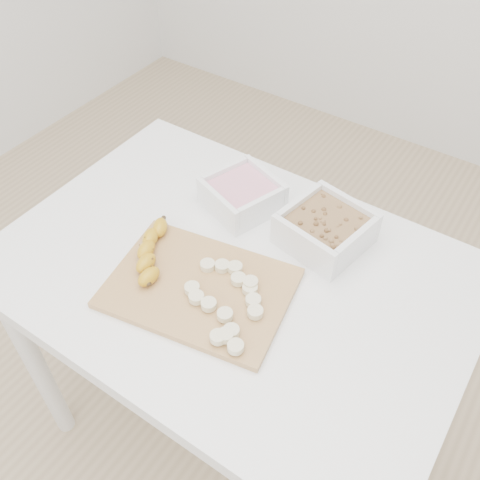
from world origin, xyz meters
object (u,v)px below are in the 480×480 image
Objects in this scene: table at (233,296)px; cutting_board at (200,288)px; banana at (151,252)px; bowl_granola at (326,228)px; bowl_yogurt at (242,194)px.

cutting_board is (-0.02, -0.09, 0.10)m from table.
banana is (-0.15, -0.08, 0.13)m from table.
bowl_granola is 0.30m from cutting_board.
bowl_yogurt is 0.27m from cutting_board.
bowl_yogurt is 1.05× the size of banana.
bowl_granola is at bearing 0.79° from bowl_yogurt.
banana is at bearing -151.71° from table.
banana is (-0.06, -0.26, -0.01)m from bowl_yogurt.
cutting_board is 0.13m from banana.
table is 0.26m from bowl_granola.
bowl_granola is 0.38m from banana.
table is 5.05× the size of bowl_granola.
bowl_yogurt is at bearing 57.73° from banana.
cutting_board is at bearing -103.54° from table.
table is 0.24m from bowl_yogurt.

